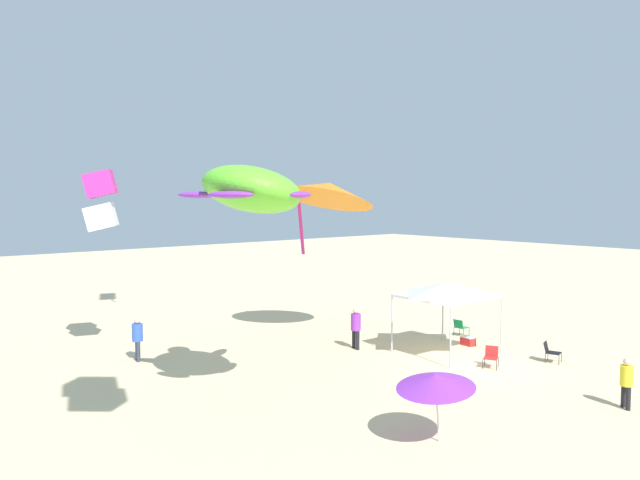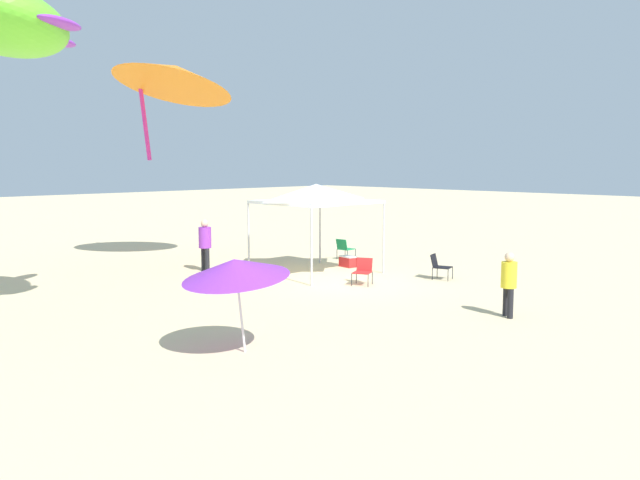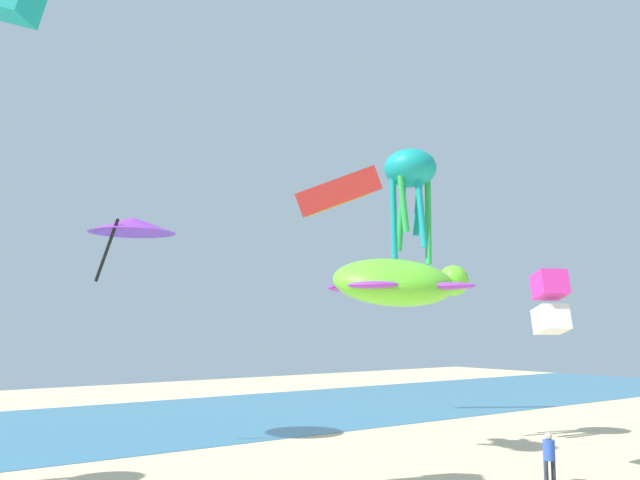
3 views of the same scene
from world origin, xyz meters
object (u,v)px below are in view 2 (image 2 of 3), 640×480
at_px(beach_umbrella, 235,269).
at_px(person_by_tent, 509,279).
at_px(folding_chair_facing_ocean, 363,270).
at_px(cooler_box, 348,261).
at_px(kite_delta_orange, 174,76).
at_px(folding_chair_left_of_tent, 344,247).
at_px(folding_chair_right_of_tent, 439,265).
at_px(canopy_tent, 316,194).
at_px(person_near_umbrella, 205,241).

distance_m(beach_umbrella, person_by_tent, 7.13).
height_order(folding_chair_facing_ocean, cooler_box, folding_chair_facing_ocean).
relative_size(folding_chair_facing_ocean, kite_delta_orange, 0.16).
bearing_deg(person_by_tent, folding_chair_left_of_tent, 13.91).
height_order(folding_chair_right_of_tent, person_by_tent, person_by_tent).
relative_size(beach_umbrella, folding_chair_left_of_tent, 2.65).
xyz_separation_m(canopy_tent, folding_chair_right_of_tent, (-3.64, -2.04, -2.25)).
distance_m(cooler_box, kite_delta_orange, 9.30).
bearing_deg(beach_umbrella, folding_chair_right_of_tent, -77.65).
xyz_separation_m(folding_chair_facing_ocean, cooler_box, (2.72, -2.24, -0.27)).
relative_size(folding_chair_facing_ocean, person_by_tent, 0.51).
bearing_deg(canopy_tent, cooler_box, -84.07).
distance_m(canopy_tent, folding_chair_facing_ocean, 3.41).
bearing_deg(folding_chair_facing_ocean, cooler_box, 113.90).
bearing_deg(beach_umbrella, person_by_tent, -107.54).
bearing_deg(kite_delta_orange, person_by_tent, -4.76).
relative_size(folding_chair_left_of_tent, folding_chair_right_of_tent, 1.00).
distance_m(folding_chair_left_of_tent, person_by_tent, 10.40).
relative_size(folding_chair_right_of_tent, person_by_tent, 0.51).
bearing_deg(beach_umbrella, person_near_umbrella, -31.69).
height_order(folding_chair_facing_ocean, folding_chair_right_of_tent, same).
relative_size(beach_umbrella, person_by_tent, 1.34).
distance_m(folding_chair_left_of_tent, person_near_umbrella, 5.75).
bearing_deg(cooler_box, kite_delta_orange, 36.95).
bearing_deg(cooler_box, folding_chair_right_of_tent, -176.53).
bearing_deg(folding_chair_right_of_tent, cooler_box, 75.33).
bearing_deg(cooler_box, person_near_umbrella, 57.02).
xyz_separation_m(folding_chair_left_of_tent, person_by_tent, (-9.49, 4.21, 0.48)).
relative_size(folding_chair_facing_ocean, person_near_umbrella, 0.45).
relative_size(folding_chair_right_of_tent, kite_delta_orange, 0.16).
xyz_separation_m(canopy_tent, person_by_tent, (-7.96, 1.16, -1.77)).
xyz_separation_m(folding_chair_facing_ocean, kite_delta_orange, (7.86, 1.63, 6.44)).
distance_m(beach_umbrella, kite_delta_orange, 13.62).
xyz_separation_m(canopy_tent, cooler_box, (0.19, -1.81, -2.52)).
height_order(beach_umbrella, person_by_tent, beach_umbrella).
xyz_separation_m(folding_chair_facing_ocean, person_by_tent, (-5.43, 0.73, 0.48)).
xyz_separation_m(folding_chair_left_of_tent, folding_chair_right_of_tent, (-5.18, 1.00, 0.00)).
bearing_deg(person_near_umbrella, folding_chair_left_of_tent, 88.04).
relative_size(person_near_umbrella, person_by_tent, 1.13).
xyz_separation_m(beach_umbrella, cooler_box, (6.01, -9.73, -1.54)).
distance_m(folding_chair_facing_ocean, kite_delta_orange, 10.29).
distance_m(folding_chair_right_of_tent, cooler_box, 3.84).
xyz_separation_m(cooler_box, person_by_tent, (-8.14, 2.97, 0.75)).
height_order(folding_chair_facing_ocean, person_near_umbrella, person_near_umbrella).
height_order(folding_chair_left_of_tent, folding_chair_right_of_tent, same).
relative_size(canopy_tent, folding_chair_facing_ocean, 4.28).
distance_m(beach_umbrella, cooler_box, 11.54).
height_order(beach_umbrella, folding_chair_facing_ocean, beach_umbrella).
distance_m(beach_umbrella, folding_chair_right_of_tent, 10.28).
bearing_deg(canopy_tent, folding_chair_left_of_tent, -63.21).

